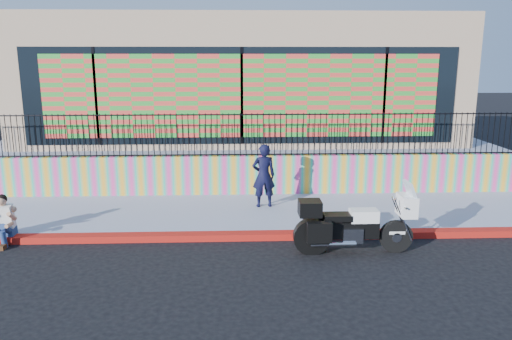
{
  "coord_description": "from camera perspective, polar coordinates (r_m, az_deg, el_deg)",
  "views": [
    {
      "loc": [
        -0.18,
        -10.5,
        3.98
      ],
      "look_at": [
        0.3,
        1.2,
        1.31
      ],
      "focal_mm": 35.0,
      "sensor_mm": 36.0,
      "label": 1
    }
  ],
  "objects": [
    {
      "name": "police_officer",
      "position": [
        12.86,
        0.88,
        -0.65
      ],
      "size": [
        0.64,
        0.46,
        1.65
      ],
      "primitive_type": "imported",
      "rotation": [
        0.0,
        0.0,
        3.25
      ],
      "color": "black",
      "rests_on": "sidewalk"
    },
    {
      "name": "police_motorcycle",
      "position": [
        10.46,
        10.94,
        -6.03
      ],
      "size": [
        2.43,
        0.8,
        1.51
      ],
      "color": "black",
      "rests_on": "ground"
    },
    {
      "name": "storefront_building",
      "position": [
        18.65,
        -1.79,
        10.6
      ],
      "size": [
        14.0,
        8.06,
        4.0
      ],
      "color": "tan",
      "rests_on": "elevated_platform"
    },
    {
      "name": "mural_wall",
      "position": [
        14.14,
        -1.53,
        -0.56
      ],
      "size": [
        16.0,
        0.2,
        1.1
      ],
      "primitive_type": "cube",
      "color": "#F03F97",
      "rests_on": "sidewalk"
    },
    {
      "name": "seated_man",
      "position": [
        12.07,
        -27.06,
        -5.6
      ],
      "size": [
        0.54,
        0.71,
        1.06
      ],
      "color": "navy",
      "rests_on": "ground"
    },
    {
      "name": "elevated_platform",
      "position": [
        19.15,
        -1.74,
        2.76
      ],
      "size": [
        16.0,
        10.0,
        1.25
      ],
      "primitive_type": "cube",
      "color": "#9399B0",
      "rests_on": "ground"
    },
    {
      "name": "sidewalk",
      "position": [
        12.76,
        -1.41,
        -4.96
      ],
      "size": [
        16.0,
        3.0,
        0.15
      ],
      "primitive_type": "cube",
      "color": "#9399B0",
      "rests_on": "ground"
    },
    {
      "name": "red_curb",
      "position": [
        11.21,
        -1.27,
        -7.53
      ],
      "size": [
        16.0,
        0.3,
        0.15
      ],
      "primitive_type": "cube",
      "color": "#AE0C14",
      "rests_on": "ground"
    },
    {
      "name": "ground",
      "position": [
        11.23,
        -1.27,
        -7.89
      ],
      "size": [
        90.0,
        90.0,
        0.0
      ],
      "primitive_type": "plane",
      "color": "black",
      "rests_on": "ground"
    },
    {
      "name": "metal_fence",
      "position": [
        13.92,
        -1.56,
        4.05
      ],
      "size": [
        15.8,
        0.04,
        1.2
      ],
      "primitive_type": null,
      "color": "black",
      "rests_on": "mural_wall"
    }
  ]
}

